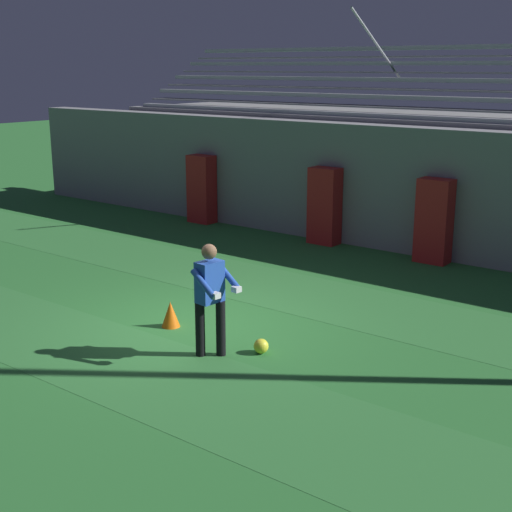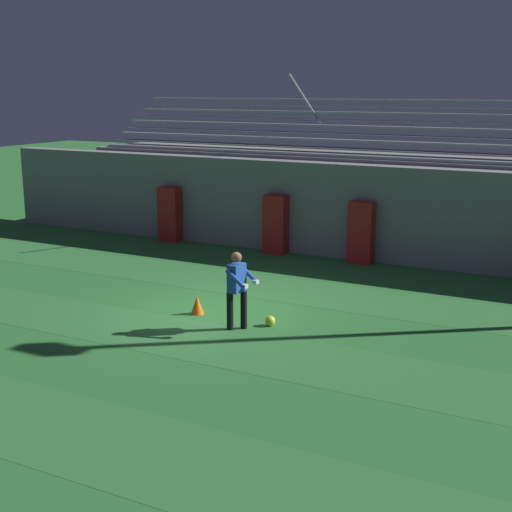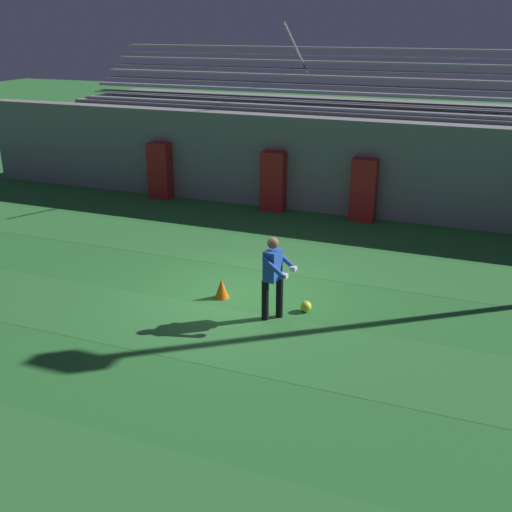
{
  "view_description": "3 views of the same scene",
  "coord_description": "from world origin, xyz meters",
  "px_view_note": "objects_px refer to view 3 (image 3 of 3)",
  "views": [
    {
      "loc": [
        7.43,
        -8.04,
        4.08
      ],
      "look_at": [
        0.64,
        0.72,
        1.12
      ],
      "focal_mm": 50.0,
      "sensor_mm": 36.0,
      "label": 1
    },
    {
      "loc": [
        7.93,
        -13.34,
        4.98
      ],
      "look_at": [
        1.73,
        -1.35,
        1.78
      ],
      "focal_mm": 50.0,
      "sensor_mm": 36.0,
      "label": 2
    },
    {
      "loc": [
        4.43,
        -10.67,
        5.4
      ],
      "look_at": [
        0.48,
        -0.35,
        1.06
      ],
      "focal_mm": 42.0,
      "sensor_mm": 36.0,
      "label": 3
    }
  ],
  "objects_px": {
    "soccer_ball": "(306,306)",
    "padding_pillar_gate_right": "(364,190)",
    "goalkeeper": "(273,273)",
    "padding_pillar_gate_left": "(273,182)",
    "traffic_cone": "(222,288)",
    "padding_pillar_far_left": "(160,171)"
  },
  "relations": [
    {
      "from": "padding_pillar_gate_left",
      "to": "padding_pillar_far_left",
      "type": "relative_size",
      "value": 1.0
    },
    {
      "from": "soccer_ball",
      "to": "padding_pillar_gate_left",
      "type": "bearing_deg",
      "value": 114.89
    },
    {
      "from": "padding_pillar_gate_left",
      "to": "padding_pillar_far_left",
      "type": "distance_m",
      "value": 3.88
    },
    {
      "from": "soccer_ball",
      "to": "padding_pillar_gate_right",
      "type": "bearing_deg",
      "value": 91.45
    },
    {
      "from": "goalkeeper",
      "to": "soccer_ball",
      "type": "relative_size",
      "value": 7.59
    },
    {
      "from": "padding_pillar_gate_right",
      "to": "traffic_cone",
      "type": "height_order",
      "value": "padding_pillar_gate_right"
    },
    {
      "from": "padding_pillar_gate_right",
      "to": "padding_pillar_far_left",
      "type": "height_order",
      "value": "same"
    },
    {
      "from": "goalkeeper",
      "to": "traffic_cone",
      "type": "bearing_deg",
      "value": 159.25
    },
    {
      "from": "padding_pillar_gate_left",
      "to": "soccer_ball",
      "type": "distance_m",
      "value": 6.94
    },
    {
      "from": "padding_pillar_gate_left",
      "to": "padding_pillar_gate_right",
      "type": "height_order",
      "value": "same"
    },
    {
      "from": "padding_pillar_gate_right",
      "to": "soccer_ball",
      "type": "distance_m",
      "value": 6.3
    },
    {
      "from": "padding_pillar_gate_left",
      "to": "traffic_cone",
      "type": "height_order",
      "value": "padding_pillar_gate_left"
    },
    {
      "from": "padding_pillar_far_left",
      "to": "soccer_ball",
      "type": "relative_size",
      "value": 8.2
    },
    {
      "from": "goalkeeper",
      "to": "traffic_cone",
      "type": "xyz_separation_m",
      "value": [
        -1.31,
        0.5,
        -0.74
      ]
    },
    {
      "from": "padding_pillar_gate_left",
      "to": "soccer_ball",
      "type": "relative_size",
      "value": 8.2
    },
    {
      "from": "soccer_ball",
      "to": "traffic_cone",
      "type": "distance_m",
      "value": 1.83
    },
    {
      "from": "goalkeeper",
      "to": "soccer_ball",
      "type": "height_order",
      "value": "goalkeeper"
    },
    {
      "from": "padding_pillar_gate_right",
      "to": "goalkeeper",
      "type": "relative_size",
      "value": 1.08
    },
    {
      "from": "soccer_ball",
      "to": "traffic_cone",
      "type": "bearing_deg",
      "value": -179.6
    },
    {
      "from": "padding_pillar_gate_right",
      "to": "goalkeeper",
      "type": "bearing_deg",
      "value": -93.03
    },
    {
      "from": "padding_pillar_gate_left",
      "to": "traffic_cone",
      "type": "relative_size",
      "value": 4.29
    },
    {
      "from": "padding_pillar_gate_right",
      "to": "goalkeeper",
      "type": "xyz_separation_m",
      "value": [
        -0.36,
        -6.76,
        0.05
      ]
    }
  ]
}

